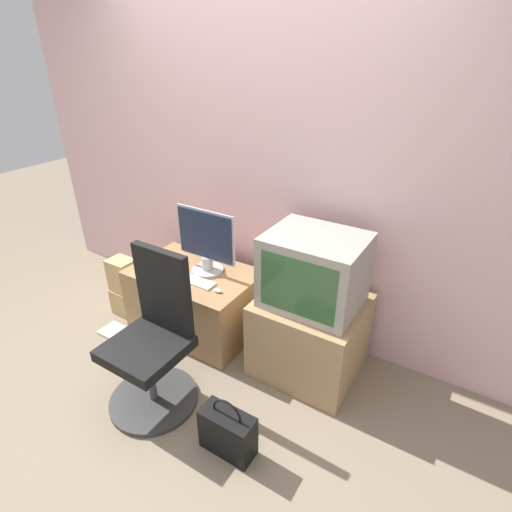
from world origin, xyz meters
name	(u,v)px	position (x,y,z in m)	size (l,w,h in m)	color
ground_plane	(142,421)	(0.00, 0.00, 0.00)	(12.00, 12.00, 0.00)	#7F705B
wall_back	(258,158)	(0.00, 1.32, 1.30)	(4.40, 0.05, 2.60)	beige
desk	(196,300)	(-0.30, 0.89, 0.25)	(0.94, 0.61, 0.51)	#937047
side_stand	(310,335)	(0.64, 0.94, 0.28)	(0.66, 0.61, 0.55)	#A37F56
main_monitor	(206,242)	(-0.21, 0.96, 0.74)	(0.49, 0.24, 0.48)	#B2B2B7
keyboard	(192,280)	(-0.22, 0.79, 0.51)	(0.36, 0.10, 0.01)	white
mouse	(218,291)	(0.02, 0.77, 0.52)	(0.06, 0.04, 0.02)	silver
crt_tv	(314,271)	(0.64, 0.93, 0.78)	(0.58, 0.47, 0.47)	gray
office_chair	(154,346)	(-0.05, 0.21, 0.40)	(0.55, 0.55, 1.00)	#333333
cardboard_box_lower	(127,301)	(-0.92, 0.74, 0.11)	(0.22, 0.18, 0.22)	tan
cardboard_box_upper	(123,275)	(-0.92, 0.74, 0.36)	(0.20, 0.16, 0.28)	tan
handbag	(228,432)	(0.55, 0.12, 0.14)	(0.30, 0.14, 0.37)	black
book	(114,331)	(-0.80, 0.48, 0.01)	(0.21, 0.17, 0.02)	beige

